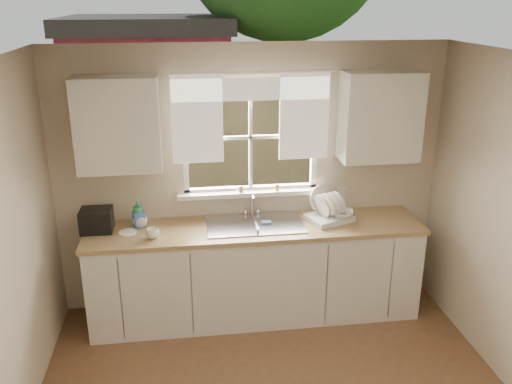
{
  "coord_description": "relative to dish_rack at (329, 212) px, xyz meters",
  "views": [
    {
      "loc": [
        -0.61,
        -2.77,
        2.87
      ],
      "look_at": [
        0.0,
        1.65,
        1.25
      ],
      "focal_mm": 38.0,
      "sensor_mm": 36.0,
      "label": 1
    }
  ],
  "objects": [
    {
      "name": "window",
      "position": [
        -0.69,
        0.27,
        0.5
      ],
      "size": [
        1.38,
        0.16,
        1.06
      ],
      "color": "white",
      "rests_on": "room_walls"
    },
    {
      "name": "upper_cabinet_left",
      "position": [
        -1.84,
        0.09,
        0.86
      ],
      "size": [
        0.7,
        0.33,
        0.8
      ],
      "primitive_type": "cube",
      "color": "silver",
      "rests_on": "room_walls"
    },
    {
      "name": "sill_jars",
      "position": [
        -0.62,
        0.21,
        0.19
      ],
      "size": [
        0.38,
        0.04,
        0.06
      ],
      "color": "brown",
      "rests_on": "window"
    },
    {
      "name": "sink",
      "position": [
        -0.69,
        -0.02,
        -0.15
      ],
      "size": [
        0.88,
        0.52,
        0.4
      ],
      "color": "#B7B7BC",
      "rests_on": "countertop"
    },
    {
      "name": "wall_outlet",
      "position": [
        0.19,
        0.25,
        0.09
      ],
      "size": [
        0.08,
        0.01,
        0.12
      ],
      "primitive_type": "cube",
      "color": "beige",
      "rests_on": "room_walls"
    },
    {
      "name": "black_appliance",
      "position": [
        -2.09,
        0.04,
        0.02
      ],
      "size": [
        0.28,
        0.24,
        0.2
      ],
      "primitive_type": "cube",
      "rotation": [
        0.0,
        0.0,
        -0.01
      ],
      "color": "black",
      "rests_on": "countertop"
    },
    {
      "name": "soap_bottle_a",
      "position": [
        -1.73,
        0.1,
        0.05
      ],
      "size": [
        0.11,
        0.11,
        0.26
      ],
      "primitive_type": "imported",
      "rotation": [
        0.0,
        0.0,
        -0.1
      ],
      "color": "green",
      "rests_on": "countertop"
    },
    {
      "name": "base_cabinets",
      "position": [
        -0.69,
        -0.05,
        -0.55
      ],
      "size": [
        3.0,
        0.62,
        0.87
      ],
      "primitive_type": "cube",
      "color": "silver",
      "rests_on": "ground"
    },
    {
      "name": "soap_bottle_b",
      "position": [
        -1.73,
        0.08,
        0.03
      ],
      "size": [
        0.12,
        0.13,
        0.22
      ],
      "primitive_type": "imported",
      "rotation": [
        0.0,
        0.0,
        0.33
      ],
      "color": "blue",
      "rests_on": "countertop"
    },
    {
      "name": "cup",
      "position": [
        -1.6,
        -0.18,
        -0.04
      ],
      "size": [
        0.14,
        0.14,
        0.09
      ],
      "primitive_type": "imported",
      "rotation": [
        0.0,
        0.0,
        0.31
      ],
      "color": "white",
      "rests_on": "countertop"
    },
    {
      "name": "curtains",
      "position": [
        -0.69,
        0.22,
        0.94
      ],
      "size": [
        1.5,
        0.03,
        0.81
      ],
      "color": "white",
      "rests_on": "room_walls"
    },
    {
      "name": "ceiling",
      "position": [
        -0.69,
        -1.73,
        1.51
      ],
      "size": [
        3.6,
        4.0,
        0.02
      ],
      "primitive_type": "cube",
      "color": "silver",
      "rests_on": "room_walls"
    },
    {
      "name": "upper_cabinet_right",
      "position": [
        0.46,
        0.09,
        0.86
      ],
      "size": [
        0.7,
        0.33,
        0.8
      ],
      "primitive_type": "cube",
      "color": "silver",
      "rests_on": "room_walls"
    },
    {
      "name": "countertop",
      "position": [
        -0.69,
        -0.05,
        -0.1
      ],
      "size": [
        3.04,
        0.65,
        0.04
      ],
      "primitive_type": "cube",
      "color": "#9F804F",
      "rests_on": "base_cabinets"
    },
    {
      "name": "room_walls",
      "position": [
        -0.69,
        -1.8,
        0.25
      ],
      "size": [
        3.62,
        4.02,
        2.5
      ],
      "color": "beige",
      "rests_on": "ground"
    },
    {
      "name": "soap_bottle_c",
      "position": [
        -1.72,
        0.08,
        0.01
      ],
      "size": [
        0.16,
        0.16,
        0.17
      ],
      "primitive_type": "imported",
      "rotation": [
        0.0,
        0.0,
        -0.24
      ],
      "color": "beige",
      "rests_on": "countertop"
    },
    {
      "name": "saucer",
      "position": [
        -1.82,
        -0.05,
        -0.07
      ],
      "size": [
        0.16,
        0.16,
        0.01
      ],
      "primitive_type": "cylinder",
      "color": "white",
      "rests_on": "countertop"
    },
    {
      "name": "bowl",
      "position": [
        0.11,
        -0.05,
        -0.0
      ],
      "size": [
        0.26,
        0.26,
        0.05
      ],
      "primitive_type": "imported",
      "rotation": [
        0.0,
        0.0,
        -0.31
      ],
      "color": "silver",
      "rests_on": "dish_rack"
    },
    {
      "name": "dish_rack",
      "position": [
        0.0,
        0.0,
        0.0
      ],
      "size": [
        0.47,
        0.41,
        0.3
      ],
      "color": "silver",
      "rests_on": "countertop"
    }
  ]
}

